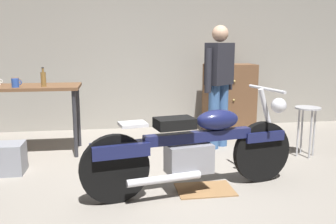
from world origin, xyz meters
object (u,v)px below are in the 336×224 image
at_px(wooden_dresser, 229,98).
at_px(motorcycle, 195,147).
at_px(person_standing, 219,81).
at_px(mug_blue_enamel, 15,83).
at_px(bottle, 43,79).
at_px(shop_stool, 307,118).
at_px(mug_brown_stoneware, 15,81).
at_px(storage_bin, 4,159).

bearing_deg(wooden_dresser, motorcycle, -114.96).
bearing_deg(person_standing, motorcycle, 29.30).
distance_m(mug_blue_enamel, bottle, 0.33).
height_order(shop_stool, mug_brown_stoneware, mug_brown_stoneware).
distance_m(motorcycle, shop_stool, 1.89).
bearing_deg(wooden_dresser, bottle, -160.43).
xyz_separation_m(shop_stool, storage_bin, (-3.66, -0.09, -0.33)).
bearing_deg(shop_stool, bottle, 171.10).
xyz_separation_m(wooden_dresser, storage_bin, (-3.11, -1.58, -0.38)).
bearing_deg(bottle, wooden_dresser, 19.57).
height_order(person_standing, bottle, person_standing).
xyz_separation_m(wooden_dresser, bottle, (-2.74, -0.97, 0.45)).
xyz_separation_m(shop_stool, mug_brown_stoneware, (-3.69, 0.79, 0.45)).
bearing_deg(person_standing, bottle, -34.97).
height_order(shop_stool, wooden_dresser, wooden_dresser).
distance_m(person_standing, bottle, 2.29).
bearing_deg(bottle, mug_blue_enamel, -173.67).
bearing_deg(mug_blue_enamel, motorcycle, -35.25).
relative_size(mug_blue_enamel, bottle, 0.51).
height_order(motorcycle, mug_brown_stoneware, motorcycle).
xyz_separation_m(person_standing, shop_stool, (1.00, -0.58, -0.43)).
relative_size(wooden_dresser, mug_brown_stoneware, 9.03).
height_order(motorcycle, person_standing, person_standing).
bearing_deg(bottle, mug_brown_stoneware, 145.33).
distance_m(storage_bin, bottle, 1.09).
xyz_separation_m(motorcycle, bottle, (-1.63, 1.42, 0.55)).
distance_m(wooden_dresser, storage_bin, 3.51).
distance_m(wooden_dresser, mug_brown_stoneware, 3.24).
bearing_deg(shop_stool, mug_brown_stoneware, 167.87).
bearing_deg(mug_brown_stoneware, storage_bin, -88.02).
distance_m(shop_stool, bottle, 3.36).
distance_m(person_standing, mug_blue_enamel, 2.62).
distance_m(motorcycle, wooden_dresser, 2.64).
relative_size(motorcycle, mug_blue_enamel, 17.66).
relative_size(person_standing, mug_brown_stoneware, 13.71).
bearing_deg(bottle, storage_bin, -121.58).
bearing_deg(mug_brown_stoneware, motorcycle, -39.88).
bearing_deg(mug_brown_stoneware, bottle, -34.67).
distance_m(person_standing, shop_stool, 1.23).
xyz_separation_m(motorcycle, mug_blue_enamel, (-1.95, 1.38, 0.50)).
height_order(storage_bin, mug_brown_stoneware, mug_brown_stoneware).
distance_m(person_standing, wooden_dresser, 1.08).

